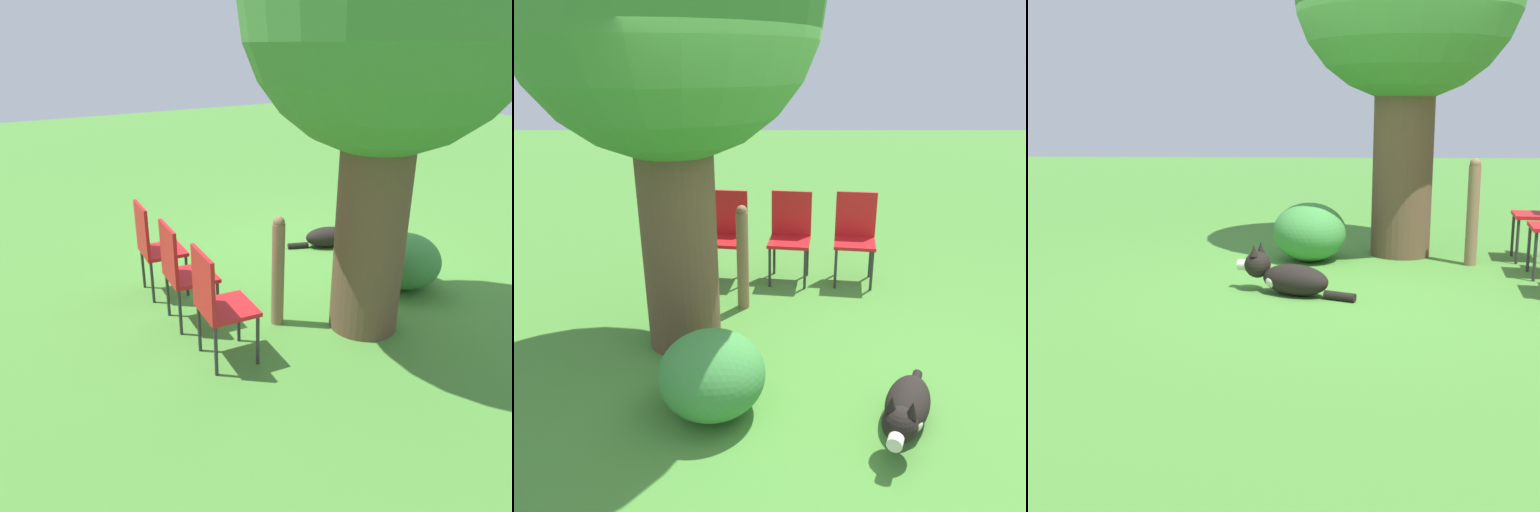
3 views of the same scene
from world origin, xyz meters
TOP-DOWN VIEW (x-y plane):
  - ground_plane at (0.00, 0.00)m, footprint 30.00×30.00m
  - oak_tree at (0.48, 1.22)m, footprint 2.27×2.27m
  - dog at (-0.65, -0.42)m, footprint 1.01×0.54m
  - fence_post at (1.11, 0.75)m, footprint 0.12×0.12m
  - red_chair_0 at (1.80, -0.44)m, footprint 0.48×0.50m
  - red_chair_1 at (1.84, 0.26)m, footprint 0.48×0.50m
  - red_chair_2 at (1.87, 0.97)m, footprint 0.48×0.50m
  - low_shrub at (-0.47, 0.88)m, footprint 0.74×0.74m

SIDE VIEW (x-z plane):
  - ground_plane at x=0.00m, z-range 0.00..0.00m
  - dog at x=-0.65m, z-range -0.06..0.35m
  - low_shrub at x=-0.47m, z-range 0.00..0.59m
  - fence_post at x=1.11m, z-range 0.01..1.06m
  - red_chair_0 at x=1.80m, z-range 0.07..1.05m
  - red_chair_1 at x=1.84m, z-range 0.07..1.05m
  - red_chair_2 at x=1.87m, z-range 0.07..1.05m
  - oak_tree at x=0.48m, z-range 0.69..4.55m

